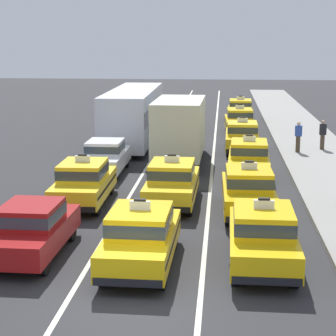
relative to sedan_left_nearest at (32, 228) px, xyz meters
name	(u,v)px	position (x,y,z in m)	size (l,w,h in m)	color
ground_plane	(132,306)	(3.36, -3.10, -0.85)	(160.00, 160.00, 0.00)	#2B2B2D
lane_stripe_left_center	(156,151)	(1.76, 16.90, -0.84)	(0.14, 80.00, 0.01)	silver
lane_stripe_center_right	(214,152)	(4.96, 16.90, -0.84)	(0.14, 80.00, 0.01)	silver
sidewalk_curb	(332,172)	(10.56, 11.90, -0.77)	(4.00, 90.00, 0.15)	gray
sedan_left_nearest	(32,228)	(0.00, 0.00, 0.00)	(1.81, 4.32, 1.58)	black
taxi_left_second	(84,182)	(0.22, 5.66, 0.03)	(1.89, 4.59, 1.96)	black
sedan_left_third	(106,156)	(0.03, 10.98, 0.00)	(1.79, 4.31, 1.58)	black
bus_left_fourth	(133,113)	(0.12, 19.40, 0.97)	(2.69, 11.24, 3.22)	black
sedan_left_fifth	(150,112)	(0.09, 27.85, 0.00)	(1.81, 4.32, 1.58)	black
taxi_center_nearest	(141,236)	(3.23, -0.54, 0.03)	(1.89, 4.59, 1.96)	black
taxi_center_second	(172,182)	(3.55, 5.96, 0.03)	(1.89, 4.59, 1.96)	black
box_truck_center_third	(180,128)	(3.31, 13.92, 0.93)	(2.39, 7.00, 3.27)	black
taxi_right_nearest	(263,235)	(6.58, -0.14, 0.03)	(1.85, 4.57, 1.96)	black
taxi_right_second	(248,190)	(6.38, 4.97, 0.03)	(1.91, 4.60, 1.96)	black
taxi_right_third	(249,158)	(6.63, 10.94, 0.03)	(1.96, 4.61, 1.96)	black
taxi_right_fourth	(242,136)	(6.51, 17.22, 0.03)	(1.87, 4.58, 1.96)	black
taxi_right_fifth	(239,120)	(6.52, 23.71, 0.03)	(1.95, 4.61, 1.96)	black
taxi_right_sixth	(240,110)	(6.73, 29.72, 0.03)	(1.89, 4.59, 1.96)	black
pedestrian_near_crosswalk	(298,137)	(9.50, 16.50, 0.14)	(0.36, 0.24, 1.66)	#473828
pedestrian_by_storefront	(323,135)	(10.95, 17.51, 0.13)	(0.36, 0.24, 1.63)	#473828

